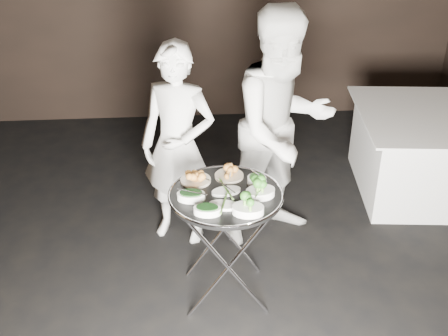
{
  "coord_description": "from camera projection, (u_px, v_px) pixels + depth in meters",
  "views": [
    {
      "loc": [
        -0.11,
        -2.76,
        2.77
      ],
      "look_at": [
        0.13,
        0.48,
        0.95
      ],
      "focal_mm": 45.0,
      "sensor_mm": 36.0,
      "label": 1
    }
  ],
  "objects": [
    {
      "name": "potato_plate_b",
      "position": [
        229.0,
        173.0,
        3.82
      ],
      "size": [
        0.21,
        0.21,
        0.07
      ],
      "rotation": [
        0.0,
        0.0,
        0.43
      ],
      "color": "beige",
      "rests_on": "serving_tray"
    },
    {
      "name": "broccoli_bowl_a",
      "position": [
        260.0,
        191.0,
        3.61
      ],
      "size": [
        0.22,
        0.18,
        0.08
      ],
      "rotation": [
        0.0,
        0.0,
        0.24
      ],
      "color": "white",
      "rests_on": "serving_tray"
    },
    {
      "name": "spinach_bowl_a",
      "position": [
        191.0,
        195.0,
        3.57
      ],
      "size": [
        0.19,
        0.14,
        0.07
      ],
      "rotation": [
        0.0,
        0.0,
        -0.11
      ],
      "color": "white",
      "rests_on": "serving_tray"
    },
    {
      "name": "potato_plate_a",
      "position": [
        195.0,
        177.0,
        3.77
      ],
      "size": [
        0.21,
        0.21,
        0.08
      ],
      "rotation": [
        0.0,
        0.0,
        -0.34
      ],
      "color": "beige",
      "rests_on": "serving_tray"
    },
    {
      "name": "dining_table",
      "position": [
        429.0,
        153.0,
        5.13
      ],
      "size": [
        1.34,
        1.34,
        0.77
      ],
      "rotation": [
        0.0,
        0.0,
        -0.1
      ],
      "color": "white",
      "rests_on": "floor"
    },
    {
      "name": "spinach_bowl_b",
      "position": [
        207.0,
        209.0,
        3.43
      ],
      "size": [
        0.18,
        0.13,
        0.07
      ],
      "rotation": [
        0.0,
        0.0,
        -0.12
      ],
      "color": "white",
      "rests_on": "serving_tray"
    },
    {
      "name": "serving_utensils",
      "position": [
        227.0,
        181.0,
        3.68
      ],
      "size": [
        0.59,
        0.46,
        0.01
      ],
      "color": "silver",
      "rests_on": "serving_tray"
    },
    {
      "name": "asparagus_plate_b",
      "position": [
        224.0,
        204.0,
        3.51
      ],
      "size": [
        0.21,
        0.15,
        0.04
      ],
      "rotation": [
        0.0,
        0.0,
        -0.24
      ],
      "color": "white",
      "rests_on": "serving_tray"
    },
    {
      "name": "broccoli_bowl_b",
      "position": [
        248.0,
        208.0,
        3.43
      ],
      "size": [
        0.22,
        0.17,
        0.08
      ],
      "rotation": [
        0.0,
        0.0,
        -0.16
      ],
      "color": "white",
      "rests_on": "serving_tray"
    },
    {
      "name": "greens_bowl",
      "position": [
        257.0,
        179.0,
        3.75
      ],
      "size": [
        0.13,
        0.13,
        0.07
      ],
      "rotation": [
        0.0,
        0.0,
        0.41
      ],
      "color": "white",
      "rests_on": "serving_tray"
    },
    {
      "name": "serving_tray",
      "position": [
        226.0,
        195.0,
        3.65
      ],
      "size": [
        0.76,
        0.76,
        0.04
      ],
      "color": "black",
      "rests_on": "tray_stand"
    },
    {
      "name": "waiter_right",
      "position": [
        282.0,
        129.0,
        4.28
      ],
      "size": [
        1.12,
        1.02,
        1.88
      ],
      "primitive_type": "imported",
      "rotation": [
        0.0,
        0.0,
        0.41
      ],
      "color": "white",
      "rests_on": "floor"
    },
    {
      "name": "asparagus_plate_a",
      "position": [
        226.0,
        190.0,
        3.65
      ],
      "size": [
        0.22,
        0.15,
        0.04
      ],
      "rotation": [
        0.0,
        0.0,
        0.25
      ],
      "color": "white",
      "rests_on": "serving_tray"
    },
    {
      "name": "floor",
      "position": [
        210.0,
        329.0,
        3.78
      ],
      "size": [
        6.0,
        7.0,
        0.05
      ],
      "primitive_type": "cube",
      "color": "black",
      "rests_on": "ground"
    },
    {
      "name": "waiter_left",
      "position": [
        178.0,
        146.0,
        4.29
      ],
      "size": [
        0.7,
        0.58,
        1.63
      ],
      "primitive_type": "imported",
      "rotation": [
        0.0,
        0.0,
        -0.37
      ],
      "color": "white",
      "rests_on": "floor"
    },
    {
      "name": "tray_stand",
      "position": [
        226.0,
        241.0,
        3.83
      ],
      "size": [
        0.56,
        0.48,
        0.82
      ],
      "rotation": [
        0.0,
        0.0,
        -0.08
      ],
      "color": "silver",
      "rests_on": "floor"
    }
  ]
}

